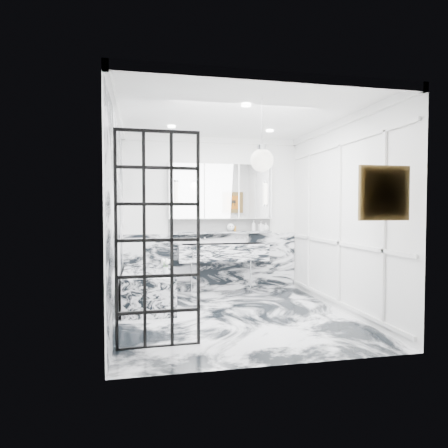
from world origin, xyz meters
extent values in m
plane|color=white|center=(0.00, 0.00, 0.00)|extent=(3.60, 3.60, 0.00)
plane|color=white|center=(0.00, 0.00, 2.80)|extent=(3.60, 3.60, 0.00)
plane|color=white|center=(0.00, 1.80, 1.40)|extent=(3.60, 0.00, 3.60)
plane|color=white|center=(0.00, -1.80, 1.40)|extent=(3.60, 0.00, 3.60)
plane|color=white|center=(-1.60, 0.00, 1.40)|extent=(0.00, 3.60, 3.60)
plane|color=white|center=(1.60, 0.00, 1.40)|extent=(0.00, 3.60, 3.60)
cube|color=white|center=(0.00, 1.78, 0.53)|extent=(3.18, 0.05, 1.05)
cube|color=white|center=(-1.59, 0.00, 1.34)|extent=(0.02, 3.56, 2.68)
cube|color=white|center=(1.58, 0.00, 1.30)|extent=(0.03, 3.40, 2.30)
imported|color=#8C5919|center=(0.76, 1.71, 1.19)|extent=(0.09, 0.09, 0.20)
imported|color=#4C4C51|center=(0.90, 1.71, 1.18)|extent=(0.10, 0.10, 0.18)
imported|color=silver|center=(1.00, 1.71, 1.17)|extent=(0.14, 0.14, 0.16)
sphere|color=white|center=(0.33, 1.71, 1.17)|extent=(0.14, 0.14, 0.14)
cylinder|color=#8C5919|center=(0.41, 1.71, 1.14)|extent=(0.04, 0.04, 0.10)
cylinder|color=silver|center=(-0.94, 0.35, 0.61)|extent=(0.07, 0.07, 0.12)
cube|color=#BA6113|center=(1.14, -1.76, 1.67)|extent=(0.46, 0.04, 0.46)
sphere|color=white|center=(0.04, -1.14, 2.04)|extent=(0.25, 0.25, 0.25)
cube|color=silver|center=(0.15, 1.55, 0.73)|extent=(1.60, 0.45, 0.30)
cube|color=silver|center=(0.15, 1.72, 1.07)|extent=(1.90, 0.14, 0.04)
cube|color=white|center=(0.15, 1.78, 1.21)|extent=(1.90, 0.03, 0.23)
cube|color=white|center=(0.15, 1.73, 1.82)|extent=(1.90, 0.16, 1.00)
cylinder|color=white|center=(-0.67, 1.63, 1.78)|extent=(0.07, 0.07, 0.40)
cylinder|color=white|center=(0.97, 1.63, 1.78)|extent=(0.07, 0.07, 0.40)
cube|color=silver|center=(-1.18, 0.90, 0.28)|extent=(0.75, 1.65, 0.55)
camera|label=1|loc=(-1.28, -5.39, 1.51)|focal=32.00mm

